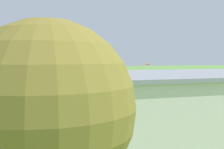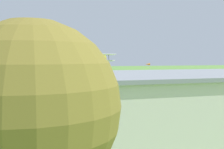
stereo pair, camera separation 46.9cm
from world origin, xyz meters
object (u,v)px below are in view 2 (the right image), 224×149
(tree_behind_hangar_right, at_px, (33,109))
(car_silver, at_px, (6,108))
(hangar, at_px, (188,100))
(person_near_hangar_door, at_px, (170,94))
(biplane, at_px, (97,59))
(person_at_fence_line, at_px, (203,94))
(windsock, at_px, (148,66))
(person_by_parked_cars, at_px, (221,96))

(tree_behind_hangar_right, bearing_deg, car_silver, -85.25)
(hangar, relative_size, person_near_hangar_door, 23.42)
(biplane, xyz_separation_m, person_near_hangar_door, (-12.04, 8.90, -6.74))
(car_silver, relative_size, person_at_fence_line, 2.82)
(hangar, distance_m, windsock, 48.81)
(hangar, height_order, car_silver, hangar)
(person_near_hangar_door, height_order, windsock, windsock)
(tree_behind_hangar_right, relative_size, windsock, 1.39)
(biplane, height_order, person_near_hangar_door, biplane)
(biplane, height_order, person_at_fence_line, biplane)
(windsock, bearing_deg, car_silver, 41.01)
(person_by_parked_cars, relative_size, windsock, 0.28)
(person_by_parked_cars, bearing_deg, car_silver, 1.60)
(hangar, xyz_separation_m, person_by_parked_cars, (-16.95, -15.53, -2.21))
(car_silver, relative_size, windsock, 0.71)
(person_near_hangar_door, bearing_deg, person_at_fence_line, 166.15)
(tree_behind_hangar_right, bearing_deg, person_at_fence_line, -130.48)
(tree_behind_hangar_right, bearing_deg, windsock, -117.15)
(hangar, xyz_separation_m, tree_behind_hangar_right, (17.05, 19.10, 3.30))
(tree_behind_hangar_right, bearing_deg, person_by_parked_cars, -134.47)
(biplane, bearing_deg, tree_behind_hangar_right, 73.59)
(person_by_parked_cars, xyz_separation_m, windsock, (0.64, -30.41, 4.70))
(windsock, bearing_deg, person_by_parked_cars, 91.21)
(windsock, bearing_deg, hangar, 70.46)
(tree_behind_hangar_right, bearing_deg, biplane, -106.41)
(person_near_hangar_door, bearing_deg, hangar, 65.68)
(car_silver, relative_size, person_by_parked_cars, 2.54)
(person_by_parked_cars, relative_size, tree_behind_hangar_right, 0.20)
(person_at_fence_line, bearing_deg, person_near_hangar_door, -13.85)
(car_silver, distance_m, person_near_hangar_door, 29.75)
(person_by_parked_cars, distance_m, tree_behind_hangar_right, 48.84)
(biplane, relative_size, person_at_fence_line, 4.66)
(person_at_fence_line, xyz_separation_m, person_by_parked_cars, (-1.46, 3.49, 0.10))
(car_silver, distance_m, windsock, 48.15)
(person_at_fence_line, xyz_separation_m, tree_behind_hangar_right, (32.53, 38.12, 5.61))
(car_silver, relative_size, person_near_hangar_door, 2.67)
(hangar, relative_size, person_at_fence_line, 24.73)
(hangar, relative_size, tree_behind_hangar_right, 4.49)
(person_near_hangar_door, height_order, person_by_parked_cars, person_by_parked_cars)
(person_at_fence_line, distance_m, windsock, 27.35)
(windsock, bearing_deg, person_near_hangar_door, 74.54)
(biplane, height_order, person_by_parked_cars, biplane)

